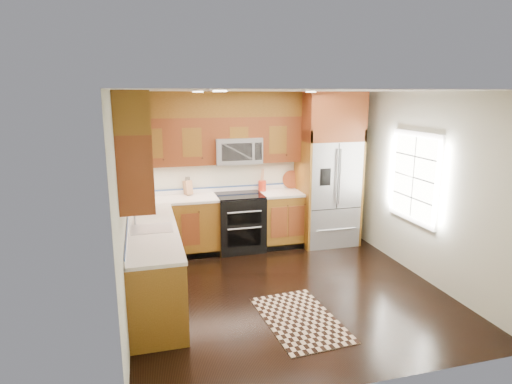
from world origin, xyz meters
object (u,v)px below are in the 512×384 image
object	(u,v)px
refrigerator	(328,169)
utensil_crock	(262,184)
knife_block	(188,187)
rug	(300,319)
range	(240,222)

from	to	relation	value
refrigerator	utensil_crock	size ratio (longest dim) A/B	6.94
refrigerator	knife_block	size ratio (longest dim) A/B	8.70
refrigerator	rug	distance (m)	3.07
range	refrigerator	bearing A→B (deg)	-1.40
range	rug	distance (m)	2.49
range	rug	size ratio (longest dim) A/B	0.71
refrigerator	utensil_crock	world-z (taller)	refrigerator
rug	knife_block	size ratio (longest dim) A/B	4.45
rug	utensil_crock	xyz separation A→B (m)	(0.29, 2.63, 1.06)
refrigerator	utensil_crock	bearing A→B (deg)	168.32
knife_block	utensil_crock	distance (m)	1.26
rug	range	bearing A→B (deg)	89.43
refrigerator	knife_block	distance (m)	2.40
refrigerator	rug	world-z (taller)	refrigerator
knife_block	rug	bearing A→B (deg)	-70.24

